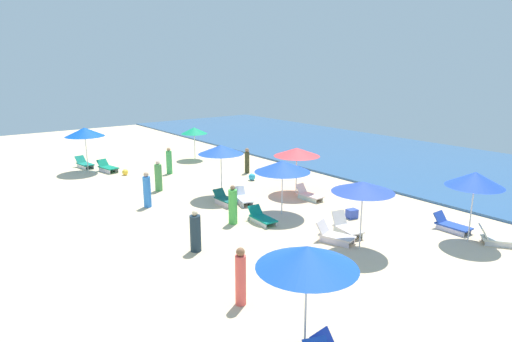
{
  "coord_description": "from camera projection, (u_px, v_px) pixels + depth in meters",
  "views": [
    {
      "loc": [
        16.48,
        -3.74,
        6.45
      ],
      "look_at": [
        -0.34,
        9.1,
        1.34
      ],
      "focal_mm": 30.99,
      "sensor_mm": 36.0,
      "label": 1
    }
  ],
  "objects": [
    {
      "name": "lounge_chair_2_1",
      "position": [
        451.0,
        225.0,
        17.59
      ],
      "size": [
        1.42,
        0.64,
        0.64
      ],
      "rotation": [
        0.0,
        0.0,
        1.57
      ],
      "color": "silver",
      "rests_on": "ground_plane"
    },
    {
      "name": "beachgoer_4",
      "position": [
        195.0,
        232.0,
        15.55
      ],
      "size": [
        0.44,
        0.44,
        1.51
      ],
      "rotation": [
        0.0,
        0.0,
        3.27
      ],
      "color": "#1E313E",
      "rests_on": "ground_plane"
    },
    {
      "name": "beach_ball_1",
      "position": [
        252.0,
        177.0,
        25.21
      ],
      "size": [
        0.4,
        0.4,
        0.4
      ],
      "primitive_type": "sphere",
      "color": "#27A5CC",
      "rests_on": "ground_plane"
    },
    {
      "name": "umbrella_3",
      "position": [
        297.0,
        152.0,
        22.3
      ],
      "size": [
        2.34,
        2.34,
        2.36
      ],
      "color": "silver",
      "rests_on": "ground_plane"
    },
    {
      "name": "beachgoer_3",
      "position": [
        147.0,
        191.0,
        20.38
      ],
      "size": [
        0.5,
        0.5,
        1.67
      ],
      "rotation": [
        0.0,
        0.0,
        2.51
      ],
      "color": "#3079DA",
      "rests_on": "ground_plane"
    },
    {
      "name": "beachgoer_5",
      "position": [
        158.0,
        177.0,
        23.01
      ],
      "size": [
        0.4,
        0.4,
        1.62
      ],
      "rotation": [
        0.0,
        0.0,
        1.62
      ],
      "color": "#48944C",
      "rests_on": "ground_plane"
    },
    {
      "name": "beachgoer_6",
      "position": [
        233.0,
        206.0,
        18.23
      ],
      "size": [
        0.5,
        0.5,
        1.65
      ],
      "rotation": [
        0.0,
        0.0,
        5.22
      ],
      "color": "green",
      "rests_on": "ground_plane"
    },
    {
      "name": "lounge_chair_6_0",
      "position": [
        107.0,
        167.0,
        27.23
      ],
      "size": [
        1.61,
        0.96,
        0.69
      ],
      "rotation": [
        0.0,
        0.0,
        1.78
      ],
      "color": "silver",
      "rests_on": "ground_plane"
    },
    {
      "name": "umbrella_2",
      "position": [
        475.0,
        179.0,
        16.02
      ],
      "size": [
        2.04,
        2.04,
        2.67
      ],
      "color": "silver",
      "rests_on": "ground_plane"
    },
    {
      "name": "lounge_chair_6_1",
      "position": [
        84.0,
        164.0,
        28.28
      ],
      "size": [
        1.59,
        0.83,
        0.7
      ],
      "rotation": [
        0.0,
        0.0,
        1.73
      ],
      "color": "silver",
      "rests_on": "ground_plane"
    },
    {
      "name": "lounge_chair_0_1",
      "position": [
        243.0,
        198.0,
        21.04
      ],
      "size": [
        1.55,
        0.93,
        0.68
      ],
      "rotation": [
        0.0,
        0.0,
        1.29
      ],
      "color": "silver",
      "rests_on": "ground_plane"
    },
    {
      "name": "umbrella_1",
      "position": [
        363.0,
        187.0,
        15.32
      ],
      "size": [
        2.19,
        2.19,
        2.5
      ],
      "color": "silver",
      "rests_on": "ground_plane"
    },
    {
      "name": "lounge_chair_1_1",
      "position": [
        334.0,
        235.0,
        16.43
      ],
      "size": [
        1.52,
        1.03,
        0.72
      ],
      "rotation": [
        0.0,
        0.0,
        1.89
      ],
      "color": "silver",
      "rests_on": "ground_plane"
    },
    {
      "name": "lounge_chair_5_0",
      "position": [
        262.0,
        217.0,
        18.45
      ],
      "size": [
        1.46,
        0.68,
        0.61
      ],
      "rotation": [
        0.0,
        0.0,
        1.51
      ],
      "color": "silver",
      "rests_on": "ground_plane"
    },
    {
      "name": "umbrella_4",
      "position": [
        194.0,
        131.0,
        30.36
      ],
      "size": [
        1.81,
        1.81,
        2.25
      ],
      "color": "silver",
      "rests_on": "ground_plane"
    },
    {
      "name": "lounge_chair_0_0",
      "position": [
        225.0,
        199.0,
        20.83
      ],
      "size": [
        1.32,
        0.6,
        0.66
      ],
      "rotation": [
        0.0,
        0.0,
        1.58
      ],
      "color": "silver",
      "rests_on": "ground_plane"
    },
    {
      "name": "beachgoer_1",
      "position": [
        241.0,
        277.0,
        12.03
      ],
      "size": [
        0.41,
        0.41,
        1.67
      ],
      "rotation": [
        0.0,
        0.0,
        4.2
      ],
      "color": "#F65851",
      "rests_on": "ground_plane"
    },
    {
      "name": "beachgoer_0",
      "position": [
        169.0,
        162.0,
        26.61
      ],
      "size": [
        0.49,
        0.49,
        1.62
      ],
      "rotation": [
        0.0,
        0.0,
        5.41
      ],
      "color": "#3FA755",
      "rests_on": "ground_plane"
    },
    {
      "name": "cooler_box_0",
      "position": [
        352.0,
        214.0,
        19.02
      ],
      "size": [
        0.44,
        0.5,
        0.39
      ],
      "primitive_type": "cube",
      "rotation": [
        0.0,
        0.0,
        4.52
      ],
      "color": "#334BB6",
      "rests_on": "ground_plane"
    },
    {
      "name": "beach_ball_2",
      "position": [
        125.0,
        172.0,
        26.41
      ],
      "size": [
        0.36,
        0.36,
        0.36
      ],
      "primitive_type": "sphere",
      "color": "yellow",
      "rests_on": "ground_plane"
    },
    {
      "name": "umbrella_5",
      "position": [
        282.0,
        166.0,
        19.06
      ],
      "size": [
        2.44,
        2.44,
        2.42
      ],
      "color": "silver",
      "rests_on": "ground_plane"
    },
    {
      "name": "umbrella_6",
      "position": [
        85.0,
        132.0,
        26.74
      ],
      "size": [
        2.33,
        2.33,
        2.74
      ],
      "color": "silver",
      "rests_on": "ground_plane"
    },
    {
      "name": "lounge_chair_1_0",
      "position": [
        346.0,
        227.0,
        17.16
      ],
      "size": [
        1.42,
        0.83,
        0.82
      ],
      "rotation": [
        0.0,
        0.0,
        1.38
      ],
      "color": "silver",
      "rests_on": "ground_plane"
    },
    {
      "name": "ocean",
      "position": [
        418.0,
        162.0,
        29.76
      ],
      "size": [
        60.0,
        14.84,
        0.12
      ],
      "primitive_type": "cube",
      "color": "#305A8D",
      "rests_on": "ground_plane"
    },
    {
      "name": "beachgoer_2",
      "position": [
        247.0,
        161.0,
        26.78
      ],
      "size": [
        0.38,
        0.38,
        1.55
      ],
      "rotation": [
        0.0,
        0.0,
        4.23
      ],
      "color": "#373920",
      "rests_on": "ground_plane"
    },
    {
      "name": "umbrella_0",
      "position": [
        221.0,
        150.0,
        21.53
      ],
      "size": [
        2.23,
        2.23,
        2.64
      ],
      "color": "silver",
      "rests_on": "ground_plane"
    },
    {
      "name": "umbrella_7",
      "position": [
        307.0,
        257.0,
        9.64
      ],
      "size": [
        2.29,
        2.29,
        2.61
      ],
      "color": "silver",
      "rests_on": "ground_plane"
    },
    {
      "name": "lounge_chair_3_0",
      "position": [
        309.0,
        195.0,
        21.65
      ],
      "size": [
        1.47,
        0.65,
        0.68
      ],
      "rotation": [
        0.0,
        0.0,
        1.63
      ],
      "color": "silver",
      "rests_on": "ground_plane"
    },
    {
      "name": "ground_plane",
      "position": [
        68.0,
        242.0,
        16.45
      ],
      "size": [
        60.0,
        60.0,
        0.0
      ],
      "primitive_type": "plane",
      "color": "beige"
    },
    {
      "name": "lounge_chair_2_0",
      "position": [
        497.0,
        238.0,
        16.21
      ],
      "size": [
        1.49,
        1.34,
        0.67
      ],
      "rotation": [
        0.0,
        0.0,
        2.22
      ],
      "color": "silver",
      "rests_on": "ground_plane"
    }
  ]
}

